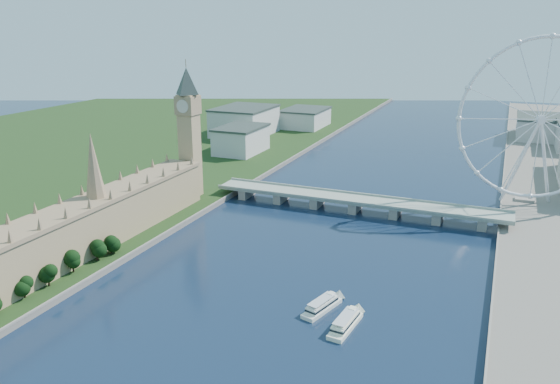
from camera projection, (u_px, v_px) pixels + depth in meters
The scene contains 7 objects.
parliament_range at pixel (99, 220), 335.66m from camera, with size 24.00×200.00×70.00m.
big_ben at pixel (188, 116), 416.77m from camera, with size 20.02×20.02×110.00m.
westminster_bridge at pixel (356, 202), 406.82m from camera, with size 220.00×22.00×9.50m.
london_eye at pixel (541, 120), 393.38m from camera, with size 113.60×39.12×124.30m.
city_skyline at pixel (450, 132), 618.80m from camera, with size 505.00×280.00×32.00m.
tour_boat_near at pixel (322, 310), 266.55m from camera, with size 7.39×28.96×6.39m, color silver, non-canonical shape.
tour_boat_far at pixel (345, 328), 251.02m from camera, with size 7.68×30.05×6.64m, color white, non-canonical shape.
Camera 1 is at (96.44, -78.50, 133.84)m, focal length 35.00 mm.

